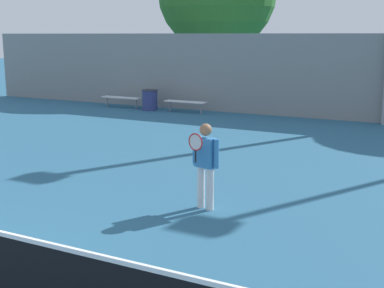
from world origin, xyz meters
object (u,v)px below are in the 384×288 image
(bench_courtside_near, at_px, (185,102))
(trash_bin, at_px, (150,100))
(tennis_player, at_px, (205,161))
(bench_courtside_far, at_px, (122,98))

(bench_courtside_near, distance_m, trash_bin, 1.61)
(tennis_player, relative_size, trash_bin, 1.83)
(tennis_player, bearing_deg, bench_courtside_far, 143.85)
(tennis_player, xyz_separation_m, bench_courtside_near, (-6.17, 10.61, -0.48))
(bench_courtside_near, xyz_separation_m, trash_bin, (-1.61, -0.13, 0.02))
(bench_courtside_near, bearing_deg, trash_bin, -175.25)
(bench_courtside_far, bearing_deg, trash_bin, -4.99)
(bench_courtside_near, bearing_deg, bench_courtside_far, 180.00)
(bench_courtside_far, relative_size, trash_bin, 2.20)
(trash_bin, bearing_deg, bench_courtside_near, 4.75)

